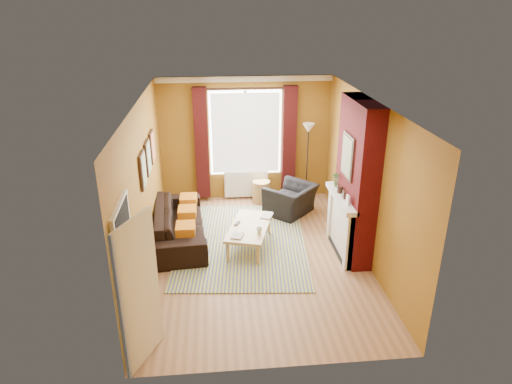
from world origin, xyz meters
TOP-DOWN VIEW (x-y plane):
  - ground at (0.00, 0.00)m, footprint 5.50×5.50m
  - room_walls at (0.63, 0.28)m, footprint 3.82×5.54m
  - striped_rug at (-0.24, 0.51)m, footprint 2.68×3.51m
  - sofa at (-1.42, 0.77)m, footprint 1.09×2.39m
  - armchair at (0.89, 1.72)m, footprint 1.30×1.31m
  - coffee_table at (-0.11, 0.34)m, footprint 1.02×1.48m
  - wicker_stool at (0.33, 2.40)m, footprint 0.40×0.40m
  - floor_lamp at (1.36, 2.37)m, footprint 0.31×0.31m
  - book_a at (-0.45, -0.02)m, footprint 0.27×0.31m
  - book_b at (0.16, 0.74)m, footprint 0.29×0.33m
  - mug at (0.04, 0.04)m, footprint 0.14×0.14m
  - tv_remote at (-0.34, 0.43)m, footprint 0.12×0.18m

SIDE VIEW (x-z plane):
  - ground at x=0.00m, z-range 0.00..0.00m
  - striped_rug at x=-0.24m, z-range 0.00..0.02m
  - wicker_stool at x=0.33m, z-range 0.00..0.50m
  - armchair at x=0.89m, z-range 0.00..0.64m
  - sofa at x=-1.42m, z-range 0.00..0.68m
  - coffee_table at x=-0.11m, z-range 0.18..0.62m
  - book_b at x=0.16m, z-range 0.45..0.47m
  - tv_remote at x=-0.34m, z-range 0.45..0.47m
  - book_a at x=-0.45m, z-range 0.45..0.47m
  - mug at x=0.04m, z-range 0.45..0.55m
  - room_walls at x=0.63m, z-range -0.04..2.80m
  - floor_lamp at x=1.36m, z-range 0.53..2.35m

